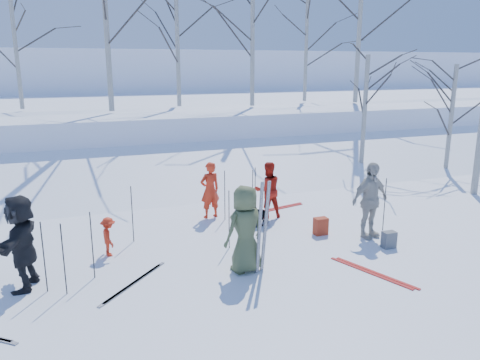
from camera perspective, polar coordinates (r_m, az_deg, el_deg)
name	(u,v)px	position (r m, az deg, el deg)	size (l,w,h in m)	color
ground	(264,252)	(10.44, 2.95, -8.81)	(120.00, 120.00, 0.00)	white
snow_ramp	(185,177)	(16.73, -6.69, 0.42)	(70.00, 9.50, 1.40)	white
snow_plateau	(139,121)	(26.27, -12.16, 7.00)	(70.00, 18.00, 2.20)	white
far_hill	(104,86)	(47.01, -16.28, 10.92)	(90.00, 30.00, 6.00)	white
skier_olive_center	(245,229)	(9.24, 0.65, -6.02)	(0.86, 0.56, 1.76)	#485332
skier_red_north	(210,190)	(12.52, -3.69, -1.23)	(0.56, 0.37, 1.53)	red
skier_redor_behind	(268,190)	(12.53, 3.39, -1.23)	(0.74, 0.58, 1.53)	#B5190D
skier_red_seated	(109,237)	(10.51, -15.73, -6.66)	(0.55, 0.32, 0.86)	red
skier_cream_east	(370,200)	(11.45, 15.56, -2.40)	(1.07, 0.45, 1.83)	beige
skier_grey_west	(21,242)	(9.44, -25.09, -6.88)	(1.65, 0.53, 1.78)	black
dog	(260,213)	(12.15, 2.45, -4.10)	(0.30, 0.65, 0.55)	black
upright_ski_left	(260,229)	(9.07, 2.41, -5.95)	(0.07, 0.02, 1.90)	silver
upright_ski_right	(265,227)	(9.17, 3.11, -5.73)	(0.07, 0.02, 1.90)	silver
ski_pair_b	(373,273)	(9.82, 15.87, -10.81)	(0.83, 1.86, 0.02)	red
ski_pair_c	(276,209)	(13.46, 4.41, -3.50)	(1.90, 0.62, 0.02)	red
ski_pair_d	(134,283)	(9.28, -12.80, -12.13)	(1.47, 1.50, 0.02)	silver
ski_pole_a	(225,195)	(12.35, -1.87, -1.88)	(0.02, 0.02, 1.34)	black
ski_pole_b	(253,195)	(12.41, 1.54, -1.79)	(0.02, 0.02, 1.34)	black
ski_pole_c	(229,220)	(10.44, -1.34, -4.86)	(0.02, 0.02, 1.34)	black
ski_pole_d	(132,214)	(11.09, -13.00, -4.09)	(0.02, 0.02, 1.34)	black
ski_pole_e	(373,199)	(12.45, 15.94, -2.29)	(0.02, 0.02, 1.34)	black
ski_pole_f	(44,257)	(9.19, -22.79, -8.68)	(0.02, 0.02, 1.34)	black
ski_pole_g	(92,245)	(9.45, -17.57, -7.60)	(0.02, 0.02, 1.34)	black
ski_pole_h	(64,259)	(8.97, -20.70, -9.04)	(0.02, 0.02, 1.34)	black
ski_pole_i	(385,205)	(12.08, 17.21, -2.88)	(0.02, 0.02, 1.34)	black
ski_pole_j	(255,192)	(12.71, 1.85, -1.42)	(0.02, 0.02, 1.34)	black
backpack_red	(321,226)	(11.58, 9.81, -5.57)	(0.32, 0.22, 0.42)	#9E2E18
backpack_grey	(389,240)	(11.14, 17.70, -6.95)	(0.30, 0.20, 0.38)	#525659
backpack_dark	(252,219)	(11.93, 1.42, -4.81)	(0.34, 0.24, 0.40)	black
birch_plateau_a	(106,15)	(19.77, -16.06, 18.73)	(5.73, 5.73, 7.32)	silver
birch_plateau_b	(306,51)	(24.49, 8.06, 15.27)	(4.04, 4.04, 4.91)	silver
birch_plateau_c	(178,44)	(21.38, -7.63, 16.07)	(4.34, 4.34, 5.35)	silver
birch_plateau_d	(360,15)	(24.21, 14.44, 18.85)	(6.31, 6.31, 8.16)	silver
birch_plateau_e	(253,37)	(21.49, 1.54, 17.00)	(4.78, 4.78, 5.97)	silver
birch_plateau_h	(16,52)	(21.84, -25.62, 13.89)	(3.84, 3.84, 4.63)	silver
birch_edge_c	(451,120)	(19.26, 24.32, 6.71)	(3.43, 3.43, 4.04)	silver
birch_edge_e	(364,116)	(17.84, 14.91, 7.52)	(3.66, 3.66, 4.37)	silver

